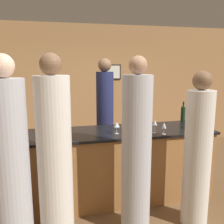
{
  "coord_description": "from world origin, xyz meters",
  "views": [
    {
      "loc": [
        -0.74,
        -3.24,
        1.89
      ],
      "look_at": [
        0.04,
        0.1,
        1.25
      ],
      "focal_mm": 40.0,
      "sensor_mm": 36.0,
      "label": 1
    }
  ],
  "objects_px": {
    "guest_0": "(136,153)",
    "guest_3": "(10,165)",
    "wine_bottle_0": "(183,114)",
    "bartender": "(105,120)",
    "guest_2": "(55,159)",
    "wine_bottle_1": "(128,124)",
    "guest_1": "(197,155)",
    "wine_bottle_2": "(49,124)"
  },
  "relations": [
    {
      "from": "guest_1",
      "to": "wine_bottle_2",
      "type": "height_order",
      "value": "guest_1"
    },
    {
      "from": "guest_1",
      "to": "wine_bottle_0",
      "type": "height_order",
      "value": "guest_1"
    },
    {
      "from": "wine_bottle_1",
      "to": "wine_bottle_2",
      "type": "height_order",
      "value": "wine_bottle_2"
    },
    {
      "from": "guest_2",
      "to": "wine_bottle_2",
      "type": "xyz_separation_m",
      "value": [
        -0.07,
        0.84,
        0.19
      ]
    },
    {
      "from": "guest_2",
      "to": "wine_bottle_0",
      "type": "xyz_separation_m",
      "value": [
        2.03,
        1.06,
        0.19
      ]
    },
    {
      "from": "wine_bottle_1",
      "to": "wine_bottle_2",
      "type": "bearing_deg",
      "value": 170.08
    },
    {
      "from": "guest_2",
      "to": "bartender",
      "type": "bearing_deg",
      "value": 61.98
    },
    {
      "from": "guest_1",
      "to": "guest_2",
      "type": "height_order",
      "value": "guest_2"
    },
    {
      "from": "guest_0",
      "to": "guest_3",
      "type": "relative_size",
      "value": 1.0
    },
    {
      "from": "guest_2",
      "to": "wine_bottle_0",
      "type": "distance_m",
      "value": 2.3
    },
    {
      "from": "guest_0",
      "to": "wine_bottle_1",
      "type": "height_order",
      "value": "guest_0"
    },
    {
      "from": "wine_bottle_2",
      "to": "guest_1",
      "type": "bearing_deg",
      "value": -27.54
    },
    {
      "from": "guest_1",
      "to": "guest_3",
      "type": "xyz_separation_m",
      "value": [
        -2.06,
        0.01,
        0.07
      ]
    },
    {
      "from": "guest_0",
      "to": "guest_3",
      "type": "xyz_separation_m",
      "value": [
        -1.31,
        -0.02,
        -0.01
      ]
    },
    {
      "from": "wine_bottle_0",
      "to": "wine_bottle_1",
      "type": "bearing_deg",
      "value": -158.92
    },
    {
      "from": "wine_bottle_1",
      "to": "guest_1",
      "type": "bearing_deg",
      "value": -47.44
    },
    {
      "from": "bartender",
      "to": "guest_3",
      "type": "height_order",
      "value": "bartender"
    },
    {
      "from": "guest_3",
      "to": "guest_1",
      "type": "bearing_deg",
      "value": -0.21
    },
    {
      "from": "wine_bottle_2",
      "to": "wine_bottle_0",
      "type": "bearing_deg",
      "value": 5.98
    },
    {
      "from": "bartender",
      "to": "guest_2",
      "type": "height_order",
      "value": "same"
    },
    {
      "from": "guest_1",
      "to": "bartender",
      "type": "bearing_deg",
      "value": 114.69
    },
    {
      "from": "guest_2",
      "to": "guest_3",
      "type": "height_order",
      "value": "guest_2"
    },
    {
      "from": "bartender",
      "to": "wine_bottle_1",
      "type": "distance_m",
      "value": 0.98
    },
    {
      "from": "bartender",
      "to": "wine_bottle_1",
      "type": "relative_size",
      "value": 7.51
    },
    {
      "from": "wine_bottle_1",
      "to": "bartender",
      "type": "bearing_deg",
      "value": 97.24
    },
    {
      "from": "guest_0",
      "to": "guest_1",
      "type": "height_order",
      "value": "guest_0"
    },
    {
      "from": "bartender",
      "to": "guest_1",
      "type": "bearing_deg",
      "value": 114.69
    },
    {
      "from": "bartender",
      "to": "guest_2",
      "type": "bearing_deg",
      "value": 61.98
    },
    {
      "from": "wine_bottle_0",
      "to": "bartender",
      "type": "bearing_deg",
      "value": 154.44
    },
    {
      "from": "wine_bottle_2",
      "to": "guest_2",
      "type": "bearing_deg",
      "value": -85.54
    },
    {
      "from": "guest_3",
      "to": "wine_bottle_1",
      "type": "height_order",
      "value": "guest_3"
    },
    {
      "from": "wine_bottle_0",
      "to": "wine_bottle_2",
      "type": "height_order",
      "value": "wine_bottle_0"
    },
    {
      "from": "guest_0",
      "to": "guest_1",
      "type": "distance_m",
      "value": 0.75
    },
    {
      "from": "guest_0",
      "to": "wine_bottle_2",
      "type": "height_order",
      "value": "guest_0"
    },
    {
      "from": "wine_bottle_2",
      "to": "guest_0",
      "type": "bearing_deg",
      "value": -42.05
    },
    {
      "from": "bartender",
      "to": "wine_bottle_1",
      "type": "xyz_separation_m",
      "value": [
        0.12,
        -0.96,
        0.14
      ]
    },
    {
      "from": "guest_1",
      "to": "guest_0",
      "type": "bearing_deg",
      "value": 177.9
    },
    {
      "from": "guest_0",
      "to": "wine_bottle_1",
      "type": "bearing_deg",
      "value": 81.29
    },
    {
      "from": "guest_1",
      "to": "wine_bottle_2",
      "type": "distance_m",
      "value": 1.93
    },
    {
      "from": "bartender",
      "to": "guest_1",
      "type": "distance_m",
      "value": 1.83
    },
    {
      "from": "guest_1",
      "to": "wine_bottle_2",
      "type": "relative_size",
      "value": 5.72
    },
    {
      "from": "bartender",
      "to": "guest_1",
      "type": "relative_size",
      "value": 1.1
    }
  ]
}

